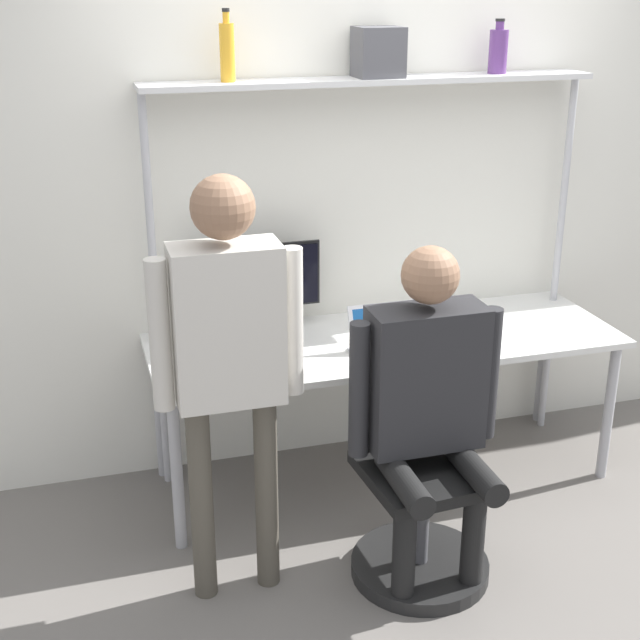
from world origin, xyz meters
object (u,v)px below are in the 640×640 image
at_px(bottle_amber, 227,51).
at_px(storage_box, 378,52).
at_px(office_chair, 418,506).
at_px(person_seated, 429,392).
at_px(laptop, 388,339).
at_px(bottle_purple, 498,50).
at_px(cell_phone, 448,348).
at_px(person_standing, 228,341).
at_px(monitor, 255,283).

xyz_separation_m(bottle_amber, storage_box, (0.67, 0.00, -0.02)).
xyz_separation_m(office_chair, person_seated, (0.00, -0.05, 0.53)).
bearing_deg(office_chair, laptop, 82.97).
xyz_separation_m(bottle_purple, storage_box, (-0.58, 0.00, 0.00)).
height_order(bottle_amber, storage_box, bottle_amber).
distance_m(bottle_purple, storage_box, 0.58).
bearing_deg(bottle_purple, laptop, -148.43).
bearing_deg(cell_phone, storage_box, 113.46).
bearing_deg(person_standing, person_seated, -9.90).
bearing_deg(laptop, person_standing, -148.39).
bearing_deg(bottle_amber, monitor, -4.89).
bearing_deg(bottle_amber, office_chair, -61.49).
distance_m(office_chair, person_seated, 0.53).
xyz_separation_m(person_seated, storage_box, (0.14, 1.02, 1.15)).
xyz_separation_m(person_standing, storage_box, (0.87, 0.89, 0.91)).
xyz_separation_m(person_seated, bottle_amber, (-0.53, 1.02, 1.17)).
height_order(cell_phone, bottle_amber, bottle_amber).
relative_size(monitor, bottle_purple, 2.57).
distance_m(bottle_amber, storage_box, 0.67).
height_order(monitor, person_standing, person_standing).
bearing_deg(office_chair, bottle_amber, 118.51).
distance_m(monitor, storage_box, 1.16).
xyz_separation_m(laptop, office_chair, (-0.07, -0.57, -0.49)).
relative_size(cell_phone, person_standing, 0.09).
relative_size(bottle_amber, storage_box, 1.38).
relative_size(bottle_purple, bottle_amber, 0.81).
bearing_deg(bottle_purple, monitor, -179.62).
distance_m(person_standing, bottle_amber, 1.30).
xyz_separation_m(person_standing, bottle_purple, (1.44, 0.89, 0.90)).
relative_size(office_chair, bottle_purple, 3.95).
relative_size(cell_phone, bottle_purple, 0.63).
bearing_deg(bottle_amber, person_seated, -62.46).
relative_size(monitor, office_chair, 0.65).
distance_m(laptop, person_seated, 0.62).
relative_size(office_chair, storage_box, 4.43).
bearing_deg(person_standing, bottle_purple, 31.59).
xyz_separation_m(laptop, storage_box, (0.07, 0.40, 1.19)).
relative_size(laptop, cell_phone, 2.22).
distance_m(bottle_purple, bottle_amber, 1.24).
height_order(office_chair, storage_box, storage_box).
relative_size(bottle_purple, storage_box, 1.12).
relative_size(monitor, person_standing, 0.37).
xyz_separation_m(cell_phone, bottle_purple, (0.38, 0.45, 1.24)).
xyz_separation_m(bottle_purple, bottle_amber, (-1.24, 0.00, 0.02)).
distance_m(cell_phone, bottle_purple, 1.37).
bearing_deg(cell_phone, bottle_purple, 49.91).
bearing_deg(person_seated, monitor, 113.56).
relative_size(laptop, office_chair, 0.35).
distance_m(laptop, office_chair, 0.76).
bearing_deg(office_chair, cell_phone, 57.03).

